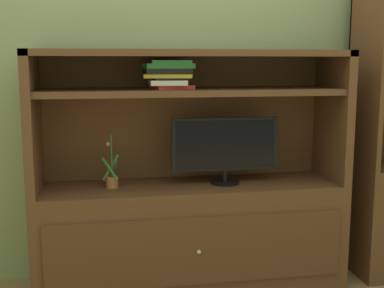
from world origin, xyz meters
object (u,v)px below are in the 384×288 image
(media_console, at_px, (190,212))
(magazine_stack, at_px, (168,74))
(potted_plant, at_px, (112,179))
(tv_monitor, at_px, (225,147))

(media_console, height_order, magazine_stack, media_console)
(potted_plant, distance_m, magazine_stack, 0.68)
(tv_monitor, height_order, potted_plant, tv_monitor)
(tv_monitor, bearing_deg, potted_plant, 178.36)
(potted_plant, xyz_separation_m, magazine_stack, (0.33, -0.00, 0.60))
(media_console, xyz_separation_m, potted_plant, (-0.46, -0.00, 0.22))
(media_console, xyz_separation_m, magazine_stack, (-0.13, -0.00, 0.82))
(media_console, relative_size, tv_monitor, 2.85)
(media_console, distance_m, potted_plant, 0.51)
(tv_monitor, distance_m, potted_plant, 0.69)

